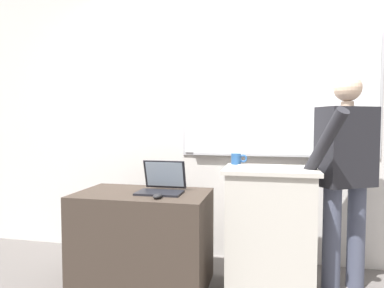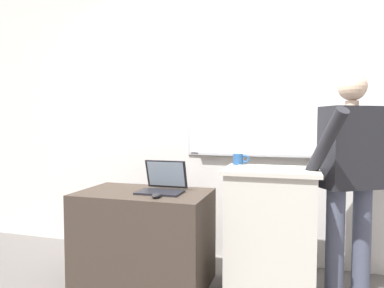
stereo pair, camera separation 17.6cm
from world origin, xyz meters
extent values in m
cube|color=silver|center=(0.00, 1.16, 1.36)|extent=(6.40, 0.12, 2.72)
cube|color=#B7B7BC|center=(0.42, 1.09, 1.50)|extent=(1.71, 0.02, 1.07)
cube|color=white|center=(0.42, 1.09, 1.50)|extent=(1.66, 0.02, 1.02)
cube|color=#B7B7BC|center=(0.42, 1.07, 0.97)|extent=(1.50, 0.04, 0.02)
cube|color=#BCB7AD|center=(0.36, 0.52, 0.45)|extent=(0.62, 0.45, 0.90)
cube|color=#BCB7AD|center=(0.36, 0.52, 0.91)|extent=(0.67, 0.49, 0.03)
cube|color=#382D26|center=(-0.59, 0.41, 0.36)|extent=(1.01, 0.61, 0.73)
cylinder|color=#474C60|center=(0.82, 0.62, 0.39)|extent=(0.13, 0.13, 0.79)
cylinder|color=#474C60|center=(1.01, 0.73, 0.39)|extent=(0.13, 0.13, 0.79)
cube|color=#232328|center=(0.91, 0.68, 1.08)|extent=(0.46, 0.39, 0.59)
cylinder|color=beige|center=(0.91, 0.68, 1.40)|extent=(0.09, 0.09, 0.04)
sphere|color=beige|center=(0.91, 0.68, 1.52)|extent=(0.20, 0.20, 0.20)
cylinder|color=#232328|center=(0.71, 0.39, 1.12)|extent=(0.28, 0.40, 0.49)
cylinder|color=#232328|center=(1.11, 0.79, 1.06)|extent=(0.08, 0.08, 0.56)
cube|color=black|center=(-0.45, 0.38, 0.74)|extent=(0.34, 0.21, 0.02)
cube|color=black|center=(-0.45, 0.52, 0.85)|extent=(0.33, 0.08, 0.23)
cube|color=#8C9EB2|center=(-0.45, 0.51, 0.86)|extent=(0.30, 0.06, 0.20)
cube|color=beige|center=(0.34, 0.46, 0.94)|extent=(0.44, 0.14, 0.02)
ellipsoid|color=black|center=(-0.41, 0.22, 0.74)|extent=(0.06, 0.10, 0.03)
cylinder|color=#234C84|center=(0.09, 0.70, 0.97)|extent=(0.08, 0.08, 0.09)
torus|color=#234C84|center=(0.15, 0.70, 0.98)|extent=(0.07, 0.02, 0.07)
camera|label=1|loc=(0.34, -2.05, 1.25)|focal=32.00mm
camera|label=2|loc=(0.51, -2.01, 1.25)|focal=32.00mm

